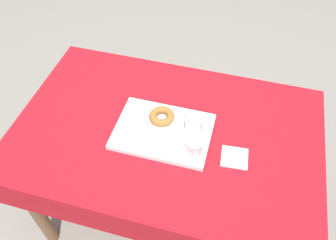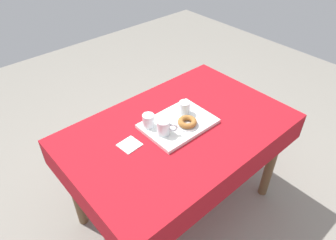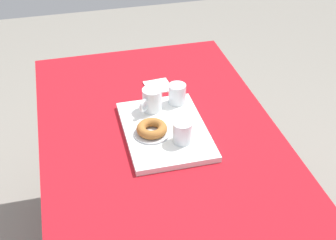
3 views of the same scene
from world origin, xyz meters
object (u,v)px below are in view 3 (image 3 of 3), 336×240
Objects in this scene: dining_table at (160,152)px; water_glass_near at (177,95)px; serving_tray at (165,131)px; sugar_donut_left at (152,128)px; paper_napkin at (158,86)px; water_glass_far at (182,133)px; tea_mug_left at (151,101)px; donut_plate_left at (152,133)px.

water_glass_near is (0.14, -0.10, 0.16)m from dining_table.
serving_tray is 0.07m from sugar_donut_left.
paper_napkin reaches higher than dining_table.
tea_mug_left is at bearing 16.22° from water_glass_far.
water_glass_far is 0.12m from donut_plate_left.
sugar_donut_left is at bearing 163.38° from paper_napkin.
serving_tray is 0.11m from water_glass_far.
dining_table is at bearing 167.91° from paper_napkin.
tea_mug_left reaches higher than donut_plate_left.
donut_plate_left is 1.20× the size of sugar_donut_left.
water_glass_near is at bearing -10.73° from water_glass_far.
water_glass_far is at bearing -155.35° from serving_tray.
water_glass_near is at bearing -166.79° from paper_napkin.
donut_plate_left is (-0.03, 0.03, 0.12)m from dining_table.
tea_mug_left reaches higher than water_glass_far.
water_glass_near is 0.24m from water_glass_far.
water_glass_far reaches higher than donut_plate_left.
sugar_donut_left is 1.02× the size of paper_napkin.
sugar_donut_left is 0.35m from paper_napkin.
water_glass_far is at bearing 169.27° from water_glass_near.
dining_table is 16.73× the size of water_glass_far.
sugar_donut_left reaches higher than serving_tray.
serving_tray reaches higher than dining_table.
sugar_donut_left is (-0.02, 0.05, 0.03)m from serving_tray.
water_glass_far is 0.12m from sugar_donut_left.
water_glass_far is (-0.22, -0.06, -0.01)m from tea_mug_left.
dining_table is at bearing 31.11° from water_glass_far.
serving_tray is 0.14m from tea_mug_left.
water_glass_near is at bearing -29.40° from serving_tray.
paper_napkin is (0.34, -0.10, -0.04)m from sugar_donut_left.
sugar_donut_left is (-0.15, 0.03, -0.02)m from tea_mug_left.
donut_plate_left is (-0.02, 0.05, 0.01)m from serving_tray.
water_glass_far is at bearing 179.01° from paper_napkin.
paper_napkin is (0.16, 0.04, -0.06)m from water_glass_near.
tea_mug_left is (0.13, 0.02, 0.05)m from serving_tray.
donut_plate_left is at bearing 163.38° from paper_napkin.
dining_table is at bearing 62.72° from serving_tray.
sugar_donut_left is at bearing 130.77° from dining_table.
donut_plate_left is at bearing 168.28° from tea_mug_left.
donut_plate_left reaches higher than serving_tray.
serving_tray is at bearing -68.90° from donut_plate_left.
water_glass_near is 1.00× the size of water_glass_far.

